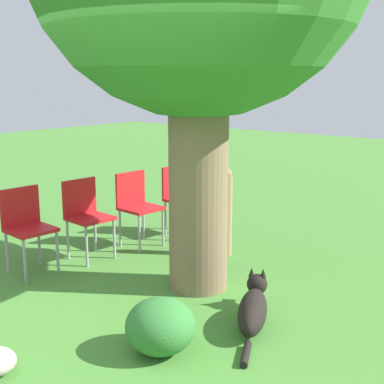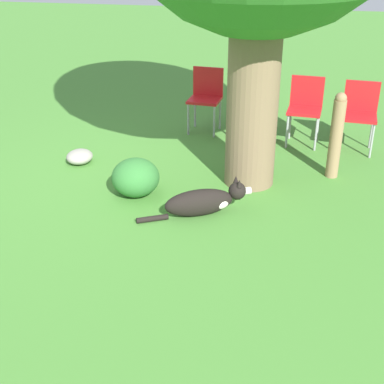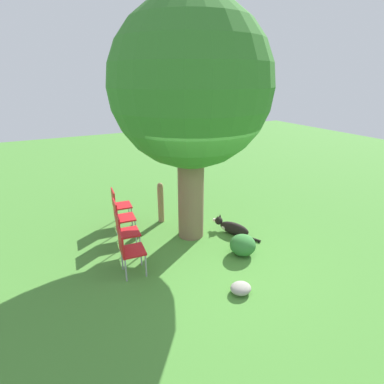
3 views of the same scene
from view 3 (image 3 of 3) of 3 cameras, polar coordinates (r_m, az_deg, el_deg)
ground_plane at (r=6.29m, az=4.18°, el=-11.83°), size 30.00×30.00×0.00m
oak_tree at (r=6.10m, az=-0.25°, el=19.01°), size 3.17×3.17×4.82m
dog at (r=7.04m, az=7.55°, el=-6.73°), size 0.64×1.12×0.37m
fence_post at (r=7.42m, az=-5.98°, el=-1.95°), size 0.15×0.15×1.03m
red_chair_0 at (r=5.57m, az=-12.06°, el=-10.50°), size 0.45×0.47×0.90m
red_chair_1 at (r=6.19m, az=-12.75°, el=-7.16°), size 0.45×0.47×0.90m
red_chair_2 at (r=6.82m, az=-13.31°, el=-4.43°), size 0.45×0.47×0.90m
red_chair_3 at (r=7.47m, az=-13.77°, el=-2.17°), size 0.45×0.47×0.90m
garden_rock at (r=5.35m, az=9.26°, el=-17.64°), size 0.36×0.33×0.17m
low_shrub at (r=6.27m, az=9.63°, el=-9.91°), size 0.53×0.53×0.42m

